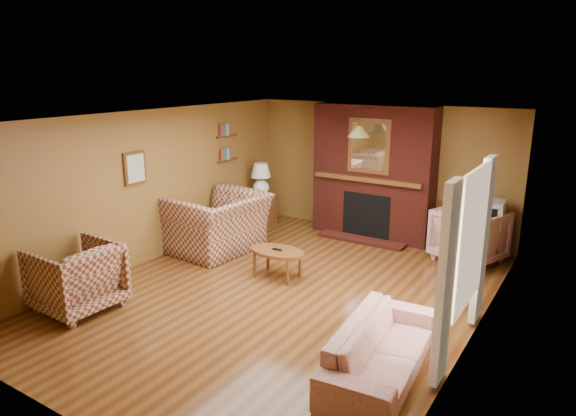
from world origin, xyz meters
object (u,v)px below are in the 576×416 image
Objects in this scene: floral_sofa at (382,349)px; table_lamp at (261,178)px; coffee_table at (277,254)px; fireplace at (373,173)px; plaid_loveseat at (218,223)px; crt_tv at (487,214)px; tv_stand at (484,244)px; side_table at (261,210)px; floral_armchair at (470,235)px; plaid_armchair at (76,277)px.

floral_sofa is 2.93× the size of table_lamp.
table_lamp reaches higher than coffee_table.
plaid_loveseat is at bearing -130.78° from fireplace.
crt_tv is at bearing 121.16° from plaid_loveseat.
coffee_table is 3.40m from tv_stand.
crt_tv reaches higher than side_table.
crt_tv is at bearing 4.74° from side_table.
coffee_table is 2.67m from side_table.
plaid_loveseat is at bearing -151.36° from tv_stand.
table_lamp is (-1.73, 2.03, 0.59)m from coffee_table.
crt_tv reaches higher than floral_sofa.
table_lamp is (-3.95, -0.18, 0.53)m from floral_armchair.
side_table is 4.16m from tv_stand.
plaid_armchair reaches higher than floral_sofa.
crt_tv is (0.00, -0.01, 0.50)m from tv_stand.
plaid_loveseat is 2.49× the size of side_table.
plaid_loveseat is 0.80× the size of floral_sofa.
table_lamp reaches higher than plaid_loveseat.
tv_stand is (3.90, 1.96, -0.21)m from plaid_loveseat.
plaid_armchair is (-1.95, -4.81, -0.74)m from fireplace.
crt_tv reaches higher than floral_armchair.
fireplace is 2.52× the size of floral_armchair.
side_table is 4.19m from crt_tv.
fireplace is 1.60× the size of plaid_loveseat.
table_lamp is 4.17m from crt_tv.
coffee_table is at bearing -98.18° from fireplace.
floral_armchair is 0.31m from tv_stand.
floral_armchair is at bearing 2.59° from table_lamp.
floral_armchair is 1.73× the size of tv_stand.
side_table is at bearing -166.63° from plaid_loveseat.
floral_sofa is (3.75, -1.93, -0.21)m from plaid_loveseat.
fireplace is 4.36× the size of tv_stand.
plaid_loveseat reaches higher than floral_sofa.
plaid_armchair reaches higher than floral_armchair.
plaid_armchair is 1.60× the size of side_table.
crt_tv is at bearing -88.04° from tv_stand.
table_lamp reaches higher than floral_sofa.
coffee_table is at bearing 65.79° from floral_armchair.
crt_tv is at bearing -5.30° from fireplace.
floral_armchair is (-0.05, 3.72, 0.16)m from floral_sofa.
crt_tv is (0.15, 3.88, 0.50)m from floral_sofa.
plaid_loveseat reaches higher than floral_armchair.
coffee_table is at bearing 78.65° from plaid_loveseat.
crt_tv is at bearing 4.74° from table_lamp.
tv_stand is (4.15, 0.35, -0.03)m from side_table.
tv_stand is at bearing 90.00° from crt_tv.
coffee_table is at bearing 147.10° from plaid_armchair.
side_table is at bearing 23.46° from floral_armchair.
fireplace is at bearing 14.29° from side_table.
crt_tv is (0.20, 0.17, 0.34)m from floral_armchair.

